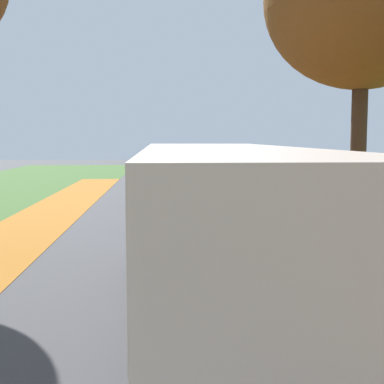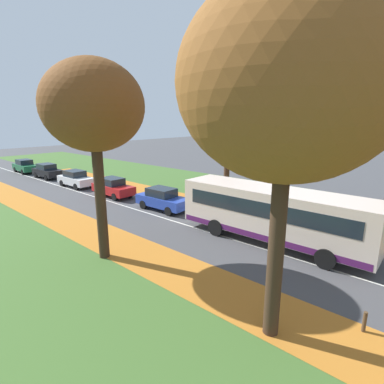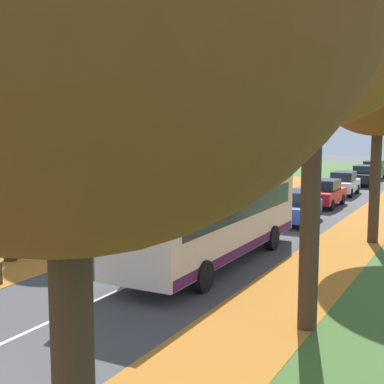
% 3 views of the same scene
% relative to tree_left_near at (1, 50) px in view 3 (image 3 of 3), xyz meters
% --- Properties ---
extents(grass_verge_left, '(12.00, 90.00, 0.01)m').
position_rel_tree_left_near_xyz_m(grass_verge_left, '(-3.67, 11.38, -7.48)').
color(grass_verge_left, '#3D6028').
rests_on(grass_verge_left, ground).
extents(leaf_litter_left, '(2.80, 60.00, 0.00)m').
position_rel_tree_left_near_xyz_m(leaf_litter_left, '(0.93, 5.38, -7.47)').
color(leaf_litter_left, '#B26B23').
rests_on(leaf_litter_left, grass_verge_left).
extents(leaf_litter_right, '(2.80, 60.00, 0.00)m').
position_rel_tree_left_near_xyz_m(leaf_litter_right, '(10.13, 5.38, -7.47)').
color(leaf_litter_right, '#B26B23').
rests_on(leaf_litter_right, grass_verge_right).
extents(road_centre_line, '(0.12, 80.00, 0.01)m').
position_rel_tree_left_near_xyz_m(road_centre_line, '(5.53, 11.38, -7.48)').
color(road_centre_line, silver).
rests_on(road_centre_line, ground).
extents(tree_left_near, '(5.86, 5.86, 10.15)m').
position_rel_tree_left_near_xyz_m(tree_left_near, '(0.00, 0.00, 0.00)').
color(tree_left_near, '#382619').
rests_on(tree_left_near, ground).
extents(tree_left_mid, '(4.46, 4.46, 9.15)m').
position_rel_tree_left_near_xyz_m(tree_left_mid, '(-0.42, 8.63, -0.42)').
color(tree_left_mid, '#382619').
rests_on(tree_left_mid, ground).
extents(tree_right_near, '(4.89, 4.89, 9.24)m').
position_rel_tree_left_near_xyz_m(tree_right_near, '(11.36, -1.23, -0.49)').
color(tree_right_near, '#422D1E').
rests_on(tree_right_near, ground).
extents(tree_right_mid, '(5.37, 5.37, 9.28)m').
position_rel_tree_left_near_xyz_m(tree_right_mid, '(11.06, 9.40, -0.65)').
color(tree_right_mid, '#422D1E').
rests_on(tree_right_mid, ground).
extents(bollard_fourth, '(0.12, 0.12, 0.71)m').
position_rel_tree_left_near_xyz_m(bollard_fourth, '(1.97, -2.23, -7.13)').
color(bollard_fourth, '#4C3823').
rests_on(bollard_fourth, ground).
extents(bus, '(2.73, 10.42, 2.98)m').
position_rel_tree_left_near_xyz_m(bus, '(6.61, 3.29, -5.78)').
color(bus, beige).
rests_on(bus, ground).
extents(car_blue_lead, '(1.88, 4.25, 1.62)m').
position_rel_tree_left_near_xyz_m(car_blue_lead, '(6.86, 12.15, -6.67)').
color(car_blue_lead, '#233D9E').
rests_on(car_blue_lead, ground).
extents(car_red_following, '(1.80, 4.21, 1.62)m').
position_rel_tree_left_near_xyz_m(car_red_following, '(6.72, 18.23, -6.67)').
color(car_red_following, '#B21919').
rests_on(car_red_following, ground).
extents(car_white_third_in_line, '(1.89, 4.25, 1.62)m').
position_rel_tree_left_near_xyz_m(car_white_third_in_line, '(6.48, 24.17, -6.67)').
color(car_white_third_in_line, silver).
rests_on(car_white_third_in_line, ground).
extents(car_black_fourth_in_line, '(1.83, 4.23, 1.62)m').
position_rel_tree_left_near_xyz_m(car_black_fourth_in_line, '(6.64, 30.83, -6.67)').
color(car_black_fourth_in_line, black).
rests_on(car_black_fourth_in_line, ground).
extents(car_green_trailing, '(1.88, 4.25, 1.62)m').
position_rel_tree_left_near_xyz_m(car_green_trailing, '(6.39, 36.48, -6.67)').
color(car_green_trailing, '#1E6038').
rests_on(car_green_trailing, ground).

